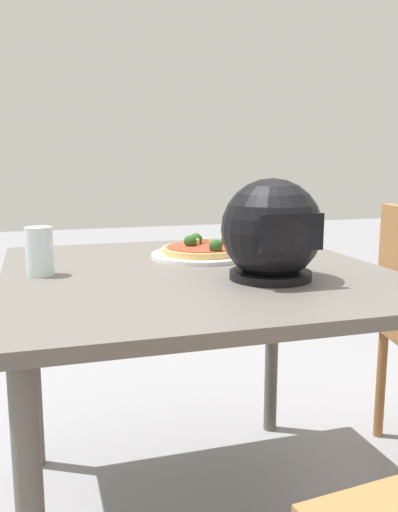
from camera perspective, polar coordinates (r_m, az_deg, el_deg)
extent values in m
cube|color=#5B5651|center=(1.47, -0.28, -1.99)|extent=(1.01, 1.06, 0.03)
cylinder|color=#5B5651|center=(2.15, 7.63, -8.74)|extent=(0.05, 0.05, 0.74)
cylinder|color=#5B5651|center=(1.97, -17.01, -10.86)|extent=(0.05, 0.05, 0.74)
cylinder|color=white|center=(1.65, 0.25, 0.09)|extent=(0.30, 0.30, 0.01)
cylinder|color=tan|center=(1.64, 0.25, 0.61)|extent=(0.24, 0.24, 0.02)
cylinder|color=red|center=(1.64, 0.25, 0.97)|extent=(0.21, 0.21, 0.00)
sphere|color=#234C1E|center=(1.70, -0.32, 1.72)|extent=(0.04, 0.04, 0.04)
sphere|color=#234C1E|center=(1.68, 2.80, 1.54)|extent=(0.03, 0.03, 0.03)
sphere|color=#234C1E|center=(1.65, -0.92, 1.51)|extent=(0.04, 0.04, 0.04)
sphere|color=#234C1E|center=(1.57, 1.77, 1.02)|extent=(0.04, 0.04, 0.04)
cylinder|color=#E0D172|center=(1.71, 0.75, 1.61)|extent=(0.02, 0.02, 0.01)
cylinder|color=#E0D172|center=(1.65, -1.28, 1.35)|extent=(0.02, 0.02, 0.02)
cylinder|color=#E0D172|center=(1.67, -0.27, 1.48)|extent=(0.02, 0.02, 0.02)
cylinder|color=#E0D172|center=(1.70, -0.91, 1.59)|extent=(0.03, 0.03, 0.02)
sphere|color=black|center=(1.34, 7.59, 2.80)|extent=(0.25, 0.25, 0.25)
cylinder|color=black|center=(1.36, 7.48, -1.97)|extent=(0.20, 0.20, 0.02)
cube|color=black|center=(1.24, 9.67, 2.45)|extent=(0.15, 0.02, 0.08)
cylinder|color=silver|center=(1.44, -16.35, 0.48)|extent=(0.07, 0.07, 0.12)
cylinder|color=#996638|center=(2.24, 18.50, -12.51)|extent=(0.04, 0.04, 0.43)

